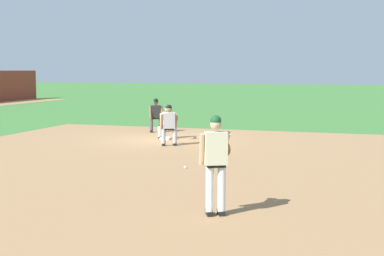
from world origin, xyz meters
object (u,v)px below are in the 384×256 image
Objects in this scene: baserunner at (169,123)px; baseball at (185,167)px; first_base_bag at (166,138)px; pitcher at (216,159)px; first_baseman at (168,120)px; umpire at (156,114)px.

baseball is at bearing -154.42° from baserunner.
baserunner is (-1.53, -0.70, 0.75)m from first_base_bag.
baseball is at bearing 25.21° from pitcher.
pitcher reaches higher than baserunner.
first_base_bag is 6.11m from baseball.
pitcher is 1.39× the size of first_baseman.
baseball is 6.34m from first_baseman.
first_base_bag is at bearing 24.64° from baserunner.
first_base_bag is 0.26× the size of baserunner.
baseball is at bearing -154.68° from first_base_bag.
baserunner is (3.99, 1.91, 0.76)m from baseball.
baseball is 4.84m from pitcher.
pitcher is at bearing -155.32° from first_baseman.
first_baseman is at bearing 21.23° from baserunner.
pitcher is 13.29m from umpire.
baserunner is 4.14m from umpire.
first_baseman reaches higher than baseball.
baserunner is at bearing -152.19° from umpire.
baserunner is at bearing 25.58° from baseball.
first_base_bag is 5.14× the size of baseball.
umpire is (1.90, 1.25, 0.06)m from first_baseman.
umpire is (3.66, 1.93, 0.00)m from baserunner.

